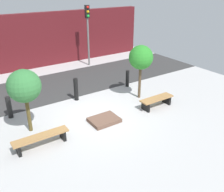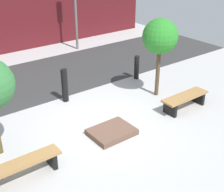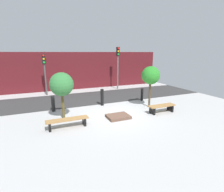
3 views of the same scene
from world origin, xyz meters
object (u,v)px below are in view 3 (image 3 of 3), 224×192
at_px(bench_left, 67,121).
at_px(traffic_light_mid_west, 118,61).
at_px(bollard_far_left, 53,104).
at_px(bench_right, 162,107).
at_px(planter_bed, 118,117).
at_px(bollard_left, 102,97).
at_px(tree_behind_right_bench, 151,76).
at_px(bollard_center, 142,94).
at_px(traffic_light_west, 44,67).
at_px(tree_behind_left_bench, 62,85).

distance_m(bench_left, traffic_light_mid_west, 9.56).
relative_size(bench_left, bollard_far_left, 2.06).
bearing_deg(traffic_light_mid_west, bench_right, -94.14).
relative_size(bench_left, traffic_light_mid_west, 0.50).
relative_size(planter_bed, traffic_light_mid_west, 0.30).
xyz_separation_m(bollard_left, traffic_light_mid_west, (3.20, 4.47, 2.12)).
height_order(tree_behind_right_bench, bollard_far_left, tree_behind_right_bench).
height_order(bollard_center, traffic_light_west, traffic_light_west).
bearing_deg(traffic_light_west, bench_left, -85.86).
height_order(traffic_light_west, traffic_light_mid_west, traffic_light_mid_west).
distance_m(tree_behind_left_bench, traffic_light_west, 5.98).
bearing_deg(bench_left, tree_behind_left_bench, 90.15).
relative_size(tree_behind_right_bench, traffic_light_west, 0.79).
distance_m(planter_bed, tree_behind_right_bench, 3.46).
relative_size(planter_bed, traffic_light_west, 0.36).
xyz_separation_m(planter_bed, traffic_light_mid_west, (3.20, 6.96, 2.59)).
relative_size(planter_bed, tree_behind_left_bench, 0.48).
bearing_deg(bench_left, planter_bed, 4.41).
height_order(bollard_far_left, bollard_center, bollard_far_left).
bearing_deg(tree_behind_right_bench, bollard_far_left, 165.68).
height_order(bench_left, traffic_light_mid_west, traffic_light_mid_west).
bearing_deg(tree_behind_left_bench, bench_left, -90.00).
bearing_deg(tree_behind_left_bench, planter_bed, -20.94).
height_order(bollard_left, traffic_light_mid_west, traffic_light_mid_west).
height_order(tree_behind_left_bench, bollard_far_left, tree_behind_left_bench).
xyz_separation_m(bollard_far_left, traffic_light_mid_west, (6.27, 4.47, 2.20)).
xyz_separation_m(bench_left, planter_bed, (2.68, 0.20, -0.24)).
bearing_deg(bollard_left, traffic_light_mid_west, 54.39).
bearing_deg(bench_right, tree_behind_right_bench, 89.85).
xyz_separation_m(bench_right, planter_bed, (-2.68, 0.20, -0.24)).
relative_size(bollard_far_left, bollard_left, 0.86).
relative_size(bench_right, tree_behind_right_bench, 0.64).
relative_size(bench_right, bollard_center, 1.84).
bearing_deg(bollard_center, tree_behind_left_bench, -165.68).
height_order(bollard_far_left, bollard_left, bollard_left).
xyz_separation_m(planter_bed, tree_behind_right_bench, (2.68, 1.03, 1.93)).
distance_m(tree_behind_left_bench, traffic_light_mid_west, 8.40).
distance_m(bollard_left, traffic_light_mid_west, 5.89).
xyz_separation_m(bollard_far_left, bollard_left, (3.07, 0.00, 0.08)).
distance_m(traffic_light_west, traffic_light_mid_west, 6.41).
bearing_deg(traffic_light_mid_west, tree_behind_left_bench, -134.74).
bearing_deg(bollard_far_left, bench_right, -25.11).
bearing_deg(planter_bed, bench_right, -4.26).
bearing_deg(traffic_light_west, tree_behind_right_bench, -45.26).
distance_m(bench_left, bollard_left, 3.81).
relative_size(bench_left, traffic_light_west, 0.59).
bearing_deg(bench_right, bollard_left, 134.72).
xyz_separation_m(tree_behind_left_bench, bollard_left, (2.68, 1.47, -1.28)).
distance_m(tree_behind_right_bench, bollard_far_left, 6.13).
bearing_deg(planter_bed, tree_behind_left_bench, 159.06).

